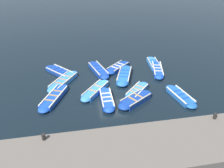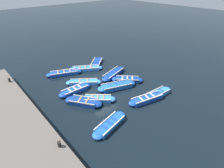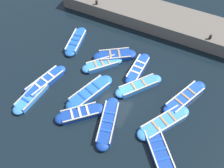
# 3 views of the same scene
# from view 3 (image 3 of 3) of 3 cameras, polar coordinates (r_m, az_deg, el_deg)

# --- Properties ---
(ground_plane) EXTENTS (120.00, 120.00, 0.00)m
(ground_plane) POSITION_cam_3_polar(r_m,az_deg,el_deg) (18.13, 0.17, -1.33)
(ground_plane) COLOR black
(boat_far_corner) EXTENTS (3.43, 3.11, 0.37)m
(boat_far_corner) POSITION_cam_3_polar(r_m,az_deg,el_deg) (16.05, 10.21, -14.06)
(boat_far_corner) COLOR navy
(boat_far_corner) RESTS_ON ground
(boat_outer_left) EXTENTS (2.83, 2.94, 0.42)m
(boat_outer_left) POSITION_cam_3_polar(r_m,az_deg,el_deg) (17.02, -6.99, -6.42)
(boat_outer_left) COLOR navy
(boat_outer_left) RESTS_ON ground
(boat_alongside) EXTENTS (3.71, 1.65, 0.44)m
(boat_alongside) POSITION_cam_3_polar(r_m,az_deg,el_deg) (18.92, -14.37, 0.48)
(boat_alongside) COLOR #1947B7
(boat_alongside) RESTS_ON ground
(boat_centre) EXTENTS (3.26, 0.87, 0.44)m
(boat_centre) POSITION_cam_3_polar(r_m,az_deg,el_deg) (19.17, 5.64, 3.32)
(boat_centre) COLOR #1947B7
(boat_centre) RESTS_ON ground
(boat_inner_gap) EXTENTS (3.27, 2.79, 0.42)m
(boat_inner_gap) POSITION_cam_3_polar(r_m,az_deg,el_deg) (18.20, 5.83, -0.44)
(boat_inner_gap) COLOR #3884E0
(boat_inner_gap) RESTS_ON ground
(boat_mid_row) EXTENTS (3.98, 2.19, 0.47)m
(boat_mid_row) POSITION_cam_3_polar(r_m,az_deg,el_deg) (17.82, -4.87, -1.88)
(boat_mid_row) COLOR #1E59AD
(boat_mid_row) RESTS_ON ground
(boat_outer_right) EXTENTS (3.88, 2.31, 0.41)m
(boat_outer_right) POSITION_cam_3_polar(r_m,az_deg,el_deg) (18.22, 15.58, -2.90)
(boat_outer_right) COLOR #1947B7
(boat_outer_right) RESTS_ON ground
(boat_near_quay) EXTENTS (3.33, 1.11, 0.38)m
(boat_near_quay) POSITION_cam_3_polar(r_m,az_deg,el_deg) (18.46, -17.08, -2.52)
(boat_near_quay) COLOR #3884E0
(boat_near_quay) RESTS_ON ground
(boat_broadside) EXTENTS (2.82, 2.68, 0.40)m
(boat_broadside) POSITION_cam_3_polar(r_m,az_deg,el_deg) (19.39, -2.13, 4.31)
(boat_broadside) COLOR #3884E0
(boat_broadside) RESTS_ON ground
(boat_stern_in) EXTENTS (3.45, 1.42, 0.38)m
(boat_stern_in) POSITION_cam_3_polar(r_m,az_deg,el_deg) (21.27, -7.89, 9.20)
(boat_stern_in) COLOR #1E59AD
(boat_stern_in) RESTS_ON ground
(boat_end_of_row) EXTENTS (3.80, 2.83, 0.39)m
(boat_end_of_row) POSITION_cam_3_polar(r_m,az_deg,el_deg) (16.90, 11.19, -8.24)
(boat_end_of_row) COLOR #3884E0
(boat_end_of_row) RESTS_ON ground
(boat_tucked) EXTENTS (2.57, 3.23, 0.46)m
(boat_tucked) POSITION_cam_3_polar(r_m,az_deg,el_deg) (19.93, 0.59, 6.21)
(boat_tucked) COLOR navy
(boat_tucked) RESTS_ON ground
(boat_bow_out) EXTENTS (3.92, 1.77, 0.44)m
(boat_bow_out) POSITION_cam_3_polar(r_m,az_deg,el_deg) (16.56, -0.90, -8.43)
(boat_bow_out) COLOR navy
(boat_bow_out) RESTS_ON ground
(quay_wall) EXTENTS (3.28, 16.01, 1.09)m
(quay_wall) POSITION_cam_3_polar(r_m,az_deg,el_deg) (23.03, 9.24, 14.29)
(quay_wall) COLOR #605951
(quay_wall) RESTS_ON ground
(bollard_north) EXTENTS (0.20, 0.20, 0.35)m
(bollard_north) POSITION_cam_3_polar(r_m,az_deg,el_deg) (23.11, -3.37, 17.32)
(bollard_north) COLOR black
(bollard_north) RESTS_ON quay_wall
(bollard_mid_north) EXTENTS (0.20, 0.20, 0.35)m
(bollard_mid_north) POSITION_cam_3_polar(r_m,az_deg,el_deg) (21.12, 20.62, 9.56)
(bollard_mid_north) COLOR black
(bollard_mid_north) RESTS_ON quay_wall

